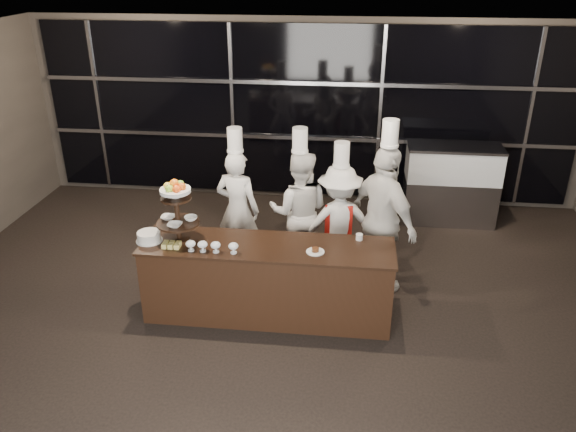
# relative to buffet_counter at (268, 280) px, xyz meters

# --- Properties ---
(room) EXTENTS (10.00, 10.00, 10.00)m
(room) POSITION_rel_buffet_counter_xyz_m (0.11, -1.44, 1.03)
(room) COLOR black
(room) RESTS_ON ground
(window_wall) EXTENTS (8.60, 0.10, 2.80)m
(window_wall) POSITION_rel_buffet_counter_xyz_m (0.11, 3.50, 1.04)
(window_wall) COLOR black
(window_wall) RESTS_ON ground
(buffet_counter) EXTENTS (2.84, 0.74, 0.92)m
(buffet_counter) POSITION_rel_buffet_counter_xyz_m (0.00, 0.00, 0.00)
(buffet_counter) COLOR black
(buffet_counter) RESTS_ON ground
(display_stand) EXTENTS (0.48, 0.48, 0.74)m
(display_stand) POSITION_rel_buffet_counter_xyz_m (-1.00, -0.00, 0.87)
(display_stand) COLOR black
(display_stand) RESTS_ON buffet_counter
(compotes) EXTENTS (0.58, 0.11, 0.12)m
(compotes) POSITION_rel_buffet_counter_xyz_m (-0.59, -0.22, 0.54)
(compotes) COLOR silver
(compotes) RESTS_ON buffet_counter
(layer_cake) EXTENTS (0.30, 0.30, 0.11)m
(layer_cake) POSITION_rel_buffet_counter_xyz_m (-1.34, -0.05, 0.51)
(layer_cake) COLOR white
(layer_cake) RESTS_ON buffet_counter
(pastry_squares) EXTENTS (0.20, 0.13, 0.05)m
(pastry_squares) POSITION_rel_buffet_counter_xyz_m (-1.04, -0.17, 0.48)
(pastry_squares) COLOR #DFD26D
(pastry_squares) RESTS_ON buffet_counter
(small_plate) EXTENTS (0.20, 0.20, 0.05)m
(small_plate) POSITION_rel_buffet_counter_xyz_m (0.55, -0.10, 0.47)
(small_plate) COLOR white
(small_plate) RESTS_ON buffet_counter
(chef_cup) EXTENTS (0.08, 0.08, 0.07)m
(chef_cup) POSITION_rel_buffet_counter_xyz_m (1.02, 0.25, 0.49)
(chef_cup) COLOR white
(chef_cup) RESTS_ON buffet_counter
(display_case) EXTENTS (1.41, 0.62, 1.24)m
(display_case) POSITION_rel_buffet_counter_xyz_m (2.45, 2.86, 0.22)
(display_case) COLOR #A5A5AA
(display_case) RESTS_ON ground
(chef_a) EXTENTS (0.67, 0.51, 1.92)m
(chef_a) POSITION_rel_buffet_counter_xyz_m (-0.56, 1.12, 0.38)
(chef_a) COLOR silver
(chef_a) RESTS_ON ground
(chef_b) EXTENTS (0.80, 0.63, 1.95)m
(chef_b) POSITION_rel_buffet_counter_xyz_m (0.25, 1.12, 0.37)
(chef_b) COLOR white
(chef_b) RESTS_ON ground
(chef_c) EXTENTS (1.09, 0.78, 1.82)m
(chef_c) POSITION_rel_buffet_counter_xyz_m (0.77, 1.01, 0.31)
(chef_c) COLOR silver
(chef_c) RESTS_ON ground
(chef_d) EXTENTS (1.04, 1.17, 2.20)m
(chef_d) POSITION_rel_buffet_counter_xyz_m (1.31, 0.71, 0.50)
(chef_d) COLOR silver
(chef_d) RESTS_ON ground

